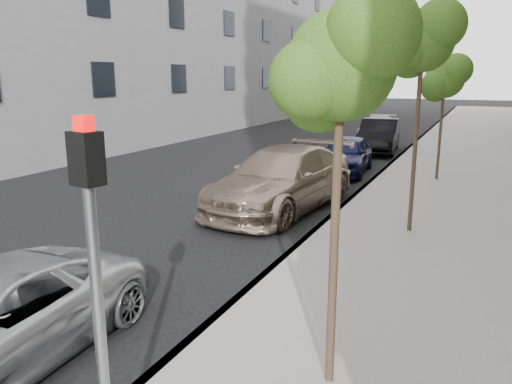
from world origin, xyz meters
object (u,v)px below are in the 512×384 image
Objects in this scene: tree_near at (344,66)px; tree_mid at (424,41)px; signal_pole at (95,268)px; tree_far at (446,79)px; sedan_black at (379,136)px; sedan_blue at (346,154)px; suv at (282,179)px; sedan_rear at (378,127)px.

tree_mid is (0.00, 6.50, 0.63)m from tree_near.
tree_near is 3.12m from signal_pole.
tree_near is 13.00m from tree_far.
tree_near reaches higher than sedan_black.
tree_near is 14.25m from sedan_blue.
tree_mid reaches higher than suv.
sedan_rear is at bearing 110.76° from tree_far.
signal_pole is at bearing -87.13° from sedan_blue.
tree_mid is at bearing 92.06° from signal_pole.
tree_mid is at bearing -68.44° from sedan_blue.
tree_far is 0.72× the size of suv.
tree_near is at bearing -90.00° from tree_far.
tree_near is at bearing -86.05° from sedan_black.
tree_mid reaches higher than tree_near.
sedan_blue is 5.89m from sedan_black.
tree_mid is 1.05× the size of sedan_black.
tree_near reaches higher than signal_pole.
sedan_rear is (-4.44, 18.22, -3.74)m from tree_mid.
suv reaches higher than sedan_black.
tree_mid reaches higher than sedan_black.
tree_far reaches higher than suv.
signal_pole is at bearing -90.66° from sedan_black.
sedan_blue is (-3.41, 0.49, -2.85)m from tree_far.
tree_near is 1.36× the size of signal_pole.
sedan_black is (0.34, 11.86, -0.06)m from suv.
signal_pole is 0.78× the size of sedan_blue.
tree_mid is 1.20× the size of tree_far.
sedan_rear is at bearing 90.75° from sedan_blue.
tree_mid is at bearing 90.00° from tree_near.
signal_pole reaches higher than sedan_black.
tree_far is at bearing 90.00° from tree_mid.
signal_pole is 10.15m from suv.
signal_pole is 0.71× the size of sedan_rear.
signal_pole is 21.79m from sedan_black.
sedan_blue is 11.27m from sedan_rear.
sedan_rear is (-4.44, 11.72, -2.90)m from tree_far.
suv is 1.28× the size of sedan_rear.
tree_mid is 0.87× the size of suv.
signal_pole is 0.55× the size of suv.
tree_near is 1.04× the size of tree_far.
tree_mid is 1.11× the size of sedan_rear.
tree_near reaches higher than sedan_rear.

